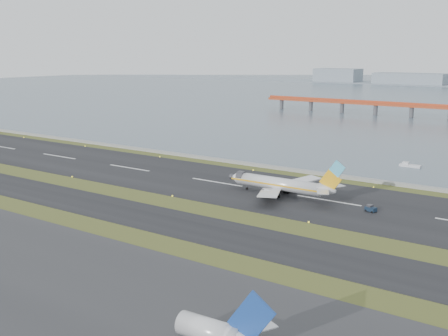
{
  "coord_description": "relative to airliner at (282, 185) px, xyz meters",
  "views": [
    {
      "loc": [
        105.75,
        -115.59,
        42.64
      ],
      "look_at": [
        8.57,
        22.0,
        7.28
      ],
      "focal_mm": 45.0,
      "sensor_mm": 36.0,
      "label": 1
    }
  ],
  "objects": [
    {
      "name": "taxiway_strip",
      "position": [
        -26.08,
        -39.25,
        -3.41
      ],
      "size": [
        1000.0,
        18.0,
        0.1
      ],
      "primitive_type": "cube",
      "color": "black",
      "rests_on": "ground"
    },
    {
      "name": "pushback_tug",
      "position": [
        28.06,
        -1.28,
        -2.53
      ],
      "size": [
        3.36,
        2.51,
        1.92
      ],
      "rotation": [
        0.0,
        0.0,
        -0.3
      ],
      "color": "#132235",
      "rests_on": "ground"
    },
    {
      "name": "runway_strip",
      "position": [
        -26.08,
        2.75,
        -3.41
      ],
      "size": [
        1000.0,
        45.0,
        0.1
      ],
      "primitive_type": "cube",
      "color": "black",
      "rests_on": "ground"
    },
    {
      "name": "ground",
      "position": [
        -26.08,
        -27.25,
        -3.46
      ],
      "size": [
        1000.0,
        1000.0,
        0.0
      ],
      "primitive_type": "plane",
      "color": "#304217",
      "rests_on": "ground"
    },
    {
      "name": "airliner",
      "position": [
        0.0,
        0.0,
        0.0
      ],
      "size": [
        38.52,
        32.89,
        12.8
      ],
      "color": "silver",
      "rests_on": "ground"
    },
    {
      "name": "seawall",
      "position": [
        -26.08,
        32.75,
        -2.96
      ],
      "size": [
        1000.0,
        2.5,
        1.0
      ],
      "primitive_type": "cube",
      "color": "gray",
      "rests_on": "ground"
    },
    {
      "name": "second_airliner_tail",
      "position": [
        36.57,
        -82.6,
        -0.57
      ],
      "size": [
        15.92,
        13.25,
        9.86
      ],
      "rotation": [
        0.0,
        0.0,
        0.04
      ],
      "color": "silver",
      "rests_on": "ground"
    },
    {
      "name": "workboat_near",
      "position": [
        17.98,
        64.68,
        -2.87
      ],
      "size": [
        7.76,
        2.58,
        1.87
      ],
      "rotation": [
        0.0,
        0.0,
        0.02
      ],
      "color": "silver",
      "rests_on": "ground"
    }
  ]
}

